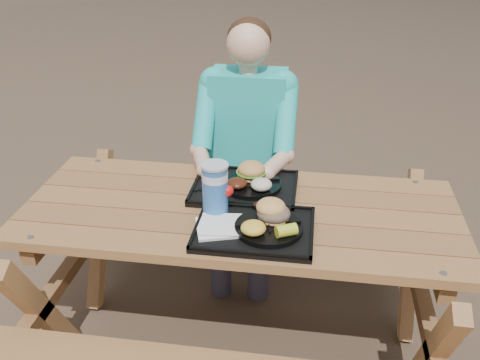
# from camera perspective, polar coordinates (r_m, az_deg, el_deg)

# --- Properties ---
(ground) EXTENTS (60.00, 60.00, 0.00)m
(ground) POSITION_cam_1_polar(r_m,az_deg,el_deg) (2.67, -0.00, -16.93)
(ground) COLOR #999999
(ground) RESTS_ON ground
(picnic_table) EXTENTS (1.80, 1.49, 0.75)m
(picnic_table) POSITION_cam_1_polar(r_m,az_deg,el_deg) (2.43, -0.00, -10.62)
(picnic_table) COLOR #999999
(picnic_table) RESTS_ON ground
(tray_near) EXTENTS (0.45, 0.35, 0.02)m
(tray_near) POSITION_cam_1_polar(r_m,az_deg,el_deg) (2.05, 1.54, -5.36)
(tray_near) COLOR black
(tray_near) RESTS_ON picnic_table
(tray_far) EXTENTS (0.45, 0.35, 0.02)m
(tray_far) POSITION_cam_1_polar(r_m,az_deg,el_deg) (2.33, 0.50, -0.95)
(tray_far) COLOR black
(tray_far) RESTS_ON picnic_table
(plate_near) EXTENTS (0.26, 0.26, 0.02)m
(plate_near) POSITION_cam_1_polar(r_m,az_deg,el_deg) (2.03, 3.08, -5.08)
(plate_near) COLOR black
(plate_near) RESTS_ON tray_near
(plate_far) EXTENTS (0.26, 0.26, 0.02)m
(plate_far) POSITION_cam_1_polar(r_m,az_deg,el_deg) (2.33, 1.27, -0.45)
(plate_far) COLOR black
(plate_far) RESTS_ON tray_far
(napkin_stack) EXTENTS (0.20, 0.20, 0.02)m
(napkin_stack) POSITION_cam_1_polar(r_m,az_deg,el_deg) (2.04, -2.37, -4.98)
(napkin_stack) COLOR white
(napkin_stack) RESTS_ON tray_near
(soda_cup) EXTENTS (0.10, 0.10, 0.20)m
(soda_cup) POSITION_cam_1_polar(r_m,az_deg,el_deg) (2.09, -2.67, -1.08)
(soda_cup) COLOR #1651A7
(soda_cup) RESTS_ON tray_near
(condiment_bbq) EXTENTS (0.05, 0.05, 0.03)m
(condiment_bbq) POSITION_cam_1_polar(r_m,az_deg,el_deg) (2.15, 1.99, -2.92)
(condiment_bbq) COLOR black
(condiment_bbq) RESTS_ON tray_near
(condiment_mustard) EXTENTS (0.05, 0.05, 0.03)m
(condiment_mustard) POSITION_cam_1_polar(r_m,az_deg,el_deg) (2.15, 3.71, -3.02)
(condiment_mustard) COLOR yellow
(condiment_mustard) RESTS_ON tray_near
(sandwich) EXTENTS (0.12, 0.12, 0.12)m
(sandwich) POSITION_cam_1_polar(r_m,az_deg,el_deg) (2.03, 3.64, -2.69)
(sandwich) COLOR #E7A251
(sandwich) RESTS_ON plate_near
(mac_cheese) EXTENTS (0.09, 0.09, 0.05)m
(mac_cheese) POSITION_cam_1_polar(r_m,az_deg,el_deg) (1.97, 1.43, -5.14)
(mac_cheese) COLOR yellow
(mac_cheese) RESTS_ON plate_near
(corn_cob) EXTENTS (0.10, 0.10, 0.05)m
(corn_cob) POSITION_cam_1_polar(r_m,az_deg,el_deg) (1.96, 4.96, -5.38)
(corn_cob) COLOR yellow
(corn_cob) RESTS_ON plate_near
(cutlery_far) EXTENTS (0.06, 0.14, 0.01)m
(cutlery_far) POSITION_cam_1_polar(r_m,az_deg,el_deg) (2.35, -3.39, -0.42)
(cutlery_far) COLOR black
(cutlery_far) RESTS_ON tray_far
(burger) EXTENTS (0.12, 0.12, 0.11)m
(burger) POSITION_cam_1_polar(r_m,az_deg,el_deg) (2.34, 1.23, 1.51)
(burger) COLOR #D19149
(burger) RESTS_ON plate_far
(baked_beans) EXTENTS (0.09, 0.09, 0.04)m
(baked_beans) POSITION_cam_1_polar(r_m,az_deg,el_deg) (2.27, -0.33, -0.35)
(baked_beans) COLOR #461B0E
(baked_beans) RESTS_ON plate_far
(potato_salad) EXTENTS (0.09, 0.09, 0.05)m
(potato_salad) POSITION_cam_1_polar(r_m,az_deg,el_deg) (2.25, 2.29, -0.49)
(potato_salad) COLOR beige
(potato_salad) RESTS_ON plate_far
(diner) EXTENTS (0.48, 0.84, 1.28)m
(diner) POSITION_cam_1_polar(r_m,az_deg,el_deg) (2.84, 0.82, 1.89)
(diner) COLOR #19AEB0
(diner) RESTS_ON ground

